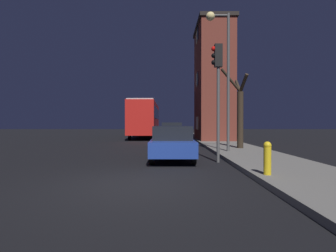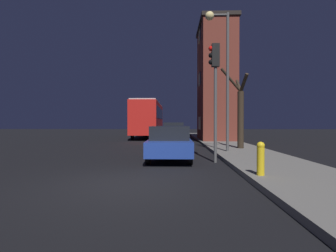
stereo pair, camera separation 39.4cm
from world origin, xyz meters
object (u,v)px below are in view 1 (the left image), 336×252
Objects in this scene: car_near_lane at (173,142)px; car_mid_lane at (173,132)px; bus at (146,117)px; fire_hydrant at (269,157)px; streetlamp at (222,56)px; traffic_light at (219,78)px; bare_tree at (241,112)px.

car_mid_lane is at bearing 89.36° from car_near_lane.
bus is 21.83m from fire_hydrant.
streetlamp is at bearing -73.61° from car_mid_lane.
traffic_light is at bearing -26.53° from car_near_lane.
bare_tree is 0.97× the size of car_mid_lane.
bus is 7.70m from car_mid_lane.
traffic_light is at bearing -81.13° from car_mid_lane.
streetlamp is 0.59× the size of bus.
bus is at bearing 115.54° from bare_tree.
bus reaches higher than fire_hydrant.
car_mid_lane is at bearing 119.93° from bare_tree.
car_mid_lane reaches higher than car_near_lane.
streetlamp is 1.48× the size of traffic_light.
fire_hydrant is (5.16, -21.16, -1.58)m from bus.
bare_tree is at bearing 64.30° from traffic_light.
streetlamp is 9.37m from car_mid_lane.
bus is at bearing 111.20° from car_mid_lane.
fire_hydrant is (-1.32, -7.60, -1.55)m from bare_tree.
streetlamp reaches higher than traffic_light.
streetlamp reaches higher than fire_hydrant.
car_mid_lane is (2.74, -7.06, -1.37)m from bus.
traffic_light is 1.03× the size of car_mid_lane.
fire_hydrant is at bearing -80.27° from car_mid_lane.
traffic_light reaches higher than bus.
car_mid_lane is (-3.74, 6.50, -1.34)m from bare_tree.
car_near_lane is at bearing -144.26° from streetlamp.
bus is at bearing 98.82° from car_near_lane.
car_mid_lane is at bearing 98.87° from traffic_light.
streetlamp is at bearing -71.33° from bus.
streetlamp is at bearing 35.74° from car_near_lane.
streetlamp is 1.53× the size of car_mid_lane.
traffic_light is 1.07× the size of bare_tree.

